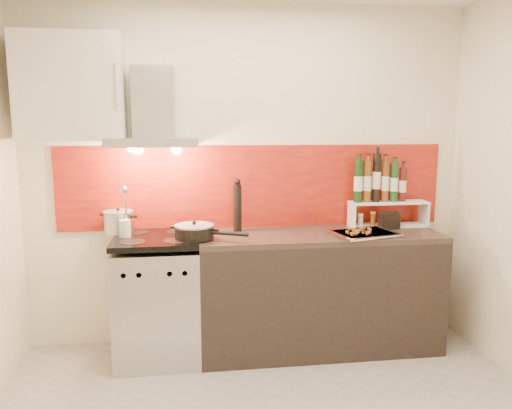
{
  "coord_description": "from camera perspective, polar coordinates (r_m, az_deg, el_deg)",
  "views": [
    {
      "loc": [
        -0.46,
        -2.44,
        1.72
      ],
      "look_at": [
        0.0,
        0.95,
        1.15
      ],
      "focal_mm": 35.0,
      "sensor_mm": 36.0,
      "label": 1
    }
  ],
  "objects": [
    {
      "name": "backsplash",
      "position": [
        3.89,
        -0.14,
        2.08
      ],
      "size": [
        3.0,
        0.02,
        0.64
      ],
      "primitive_type": "cube",
      "color": "maroon",
      "rests_on": "back_wall"
    },
    {
      "name": "pepper_mill",
      "position": [
        3.75,
        -2.14,
        -0.15
      ],
      "size": [
        0.06,
        0.06,
        0.4
      ],
      "color": "black",
      "rests_on": "counter"
    },
    {
      "name": "caddy_box",
      "position": [
        3.98,
        14.98,
        -1.88
      ],
      "size": [
        0.16,
        0.09,
        0.13
      ],
      "primitive_type": "cube",
      "rotation": [
        0.0,
        0.0,
        0.12
      ],
      "color": "black",
      "rests_on": "counter"
    },
    {
      "name": "range_stove",
      "position": [
        3.76,
        -11.12,
        -10.59
      ],
      "size": [
        0.6,
        0.6,
        0.91
      ],
      "color": "#B7B7BA",
      "rests_on": "ground"
    },
    {
      "name": "counter",
      "position": [
        3.88,
        7.14,
        -9.73
      ],
      "size": [
        1.8,
        0.6,
        0.9
      ],
      "color": "black",
      "rests_on": "ground"
    },
    {
      "name": "step_shelf",
      "position": [
        4.02,
        14.18,
        1.18
      ],
      "size": [
        0.62,
        0.17,
        0.58
      ],
      "color": "white",
      "rests_on": "counter"
    },
    {
      "name": "upper_cabinet",
      "position": [
        3.75,
        -20.38,
        12.41
      ],
      "size": [
        0.7,
        0.35,
        0.72
      ],
      "primitive_type": "cube",
      "color": "beige",
      "rests_on": "back_wall"
    },
    {
      "name": "stock_pot",
      "position": [
        3.81,
        -15.44,
        -1.9
      ],
      "size": [
        0.22,
        0.22,
        0.19
      ],
      "color": "#B7B7BA",
      "rests_on": "range_stove"
    },
    {
      "name": "baking_tray",
      "position": [
        3.73,
        12.18,
        -3.21
      ],
      "size": [
        0.52,
        0.44,
        0.03
      ],
      "color": "silver",
      "rests_on": "counter"
    },
    {
      "name": "back_wall",
      "position": [
        3.89,
        -0.9,
        3.26
      ],
      "size": [
        3.4,
        0.02,
        2.6
      ],
      "primitive_type": "cube",
      "color": "silver",
      "rests_on": "ground"
    },
    {
      "name": "utensil_jar",
      "position": [
        3.64,
        -14.76,
        -2.02
      ],
      "size": [
        0.08,
        0.12,
        0.38
      ],
      "color": "silver",
      "rests_on": "range_stove"
    },
    {
      "name": "range_hood",
      "position": [
        3.68,
        -11.64,
        9.63
      ],
      "size": [
        0.62,
        0.5,
        0.61
      ],
      "color": "#B7B7BA",
      "rests_on": "back_wall"
    },
    {
      "name": "saute_pan",
      "position": [
        3.52,
        -6.96,
        -3.08
      ],
      "size": [
        0.5,
        0.32,
        0.13
      ],
      "color": "black",
      "rests_on": "range_stove"
    }
  ]
}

